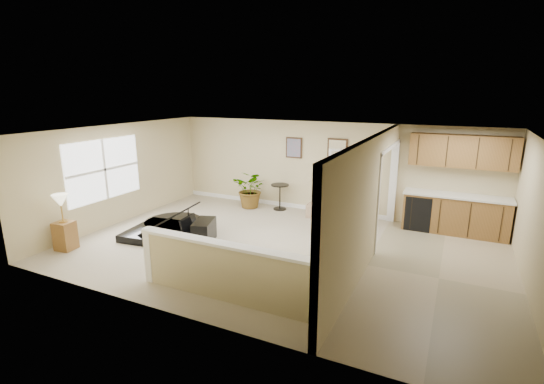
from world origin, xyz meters
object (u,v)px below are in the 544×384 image
at_px(piano, 167,208).
at_px(piano_bench, 204,231).
at_px(loveseat, 337,206).
at_px(palm_plant, 251,189).
at_px(accent_table, 280,193).
at_px(lamp_stand, 64,226).
at_px(small_plant, 359,219).

relative_size(piano, piano_bench, 2.86).
bearing_deg(loveseat, palm_plant, -174.78).
bearing_deg(accent_table, piano_bench, -99.40).
height_order(loveseat, lamp_stand, lamp_stand).
height_order(piano, piano_bench, piano).
bearing_deg(small_plant, piano, -149.06).
distance_m(loveseat, lamp_stand, 6.55).
bearing_deg(small_plant, piano_bench, -140.08).
distance_m(palm_plant, small_plant, 3.27).
bearing_deg(piano_bench, palm_plant, 96.49).
height_order(piano, accent_table, piano).
xyz_separation_m(piano_bench, small_plant, (2.91, 2.44, -0.02)).
xyz_separation_m(piano_bench, palm_plant, (-0.32, 2.82, 0.29)).
bearing_deg(small_plant, lamp_stand, -142.72).
relative_size(piano_bench, palm_plant, 0.68).
distance_m(loveseat, palm_plant, 2.50).
distance_m(piano, small_plant, 4.66).
xyz_separation_m(piano, small_plant, (3.98, 2.38, -0.42)).
bearing_deg(piano, accent_table, 54.89).
distance_m(piano_bench, lamp_stand, 2.93).
height_order(accent_table, lamp_stand, lamp_stand).
height_order(piano, small_plant, piano).
relative_size(piano_bench, lamp_stand, 0.61).
bearing_deg(lamp_stand, small_plant, 37.28).
bearing_deg(palm_plant, accent_table, 12.40).
relative_size(palm_plant, lamp_stand, 0.90).
relative_size(piano_bench, accent_table, 1.02).
height_order(loveseat, small_plant, loveseat).
distance_m(piano_bench, loveseat, 3.74).
relative_size(piano_bench, small_plant, 1.38).
xyz_separation_m(piano, palm_plant, (0.74, 2.77, -0.11)).
distance_m(piano, piano_bench, 1.14).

